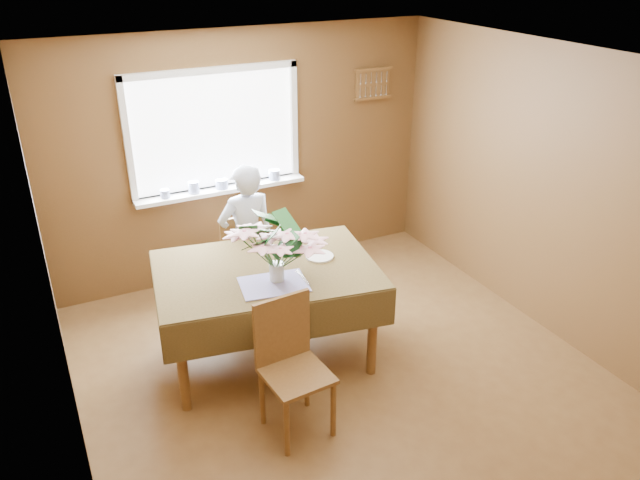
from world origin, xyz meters
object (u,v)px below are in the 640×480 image
chair_far (241,255)px  seated_woman (247,240)px  chair_near (291,361)px  flower_bouquet (276,242)px  dining_table (266,280)px

chair_far → seated_woman: (0.02, -0.13, 0.21)m
chair_near → flower_bouquet: size_ratio=1.72×
chair_far → seated_woman: seated_woman is taller
seated_woman → flower_bouquet: size_ratio=2.47×
dining_table → flower_bouquet: 0.49m
chair_far → flower_bouquet: (-0.10, -1.15, 0.66)m
chair_far → flower_bouquet: flower_bouquet is taller
chair_far → seated_woman: bearing=105.6°
dining_table → chair_near: bearing=-91.5°
chair_far → seated_woman: 0.25m
chair_near → chair_far: bearing=76.5°
chair_near → dining_table: bearing=74.4°
dining_table → chair_near: 0.87m
dining_table → seated_woman: seated_woman is taller
dining_table → seated_woman: 0.81m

